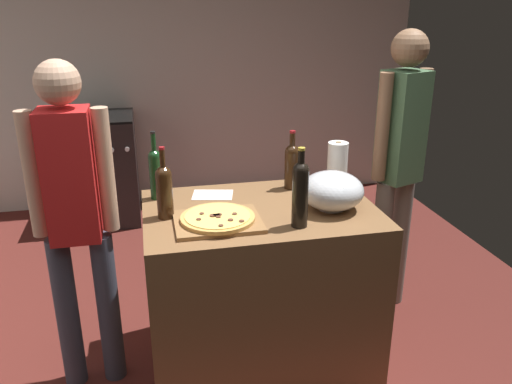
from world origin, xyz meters
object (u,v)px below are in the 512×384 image
(wine_bottle_clear, at_px, (164,189))
(paper_towel_roll, at_px, (337,165))
(mixing_bowl, at_px, (332,191))
(stove, at_px, (102,168))
(wine_bottle_dark, at_px, (300,191))
(pizza, at_px, (218,218))
(wine_bottle_amber, at_px, (292,164))
(person_in_stripes, at_px, (75,212))
(person_in_red, at_px, (399,157))
(wine_bottle_green, at_px, (155,171))

(wine_bottle_clear, bearing_deg, paper_towel_roll, 12.84)
(mixing_bowl, bearing_deg, stove, 119.74)
(paper_towel_roll, height_order, wine_bottle_clear, wine_bottle_clear)
(wine_bottle_dark, bearing_deg, stove, 113.79)
(pizza, xyz_separation_m, paper_towel_roll, (0.71, 0.34, 0.10))
(wine_bottle_amber, xyz_separation_m, person_in_stripes, (-1.11, -0.25, -0.08))
(pizza, bearing_deg, mixing_bowl, 6.05)
(mixing_bowl, bearing_deg, wine_bottle_clear, 175.41)
(wine_bottle_amber, height_order, wine_bottle_dark, wine_bottle_dark)
(stove, xyz_separation_m, person_in_red, (1.83, -1.82, 0.52))
(stove, height_order, person_in_red, person_in_red)
(pizza, xyz_separation_m, wine_bottle_clear, (-0.23, 0.13, 0.11))
(wine_bottle_amber, bearing_deg, stove, 121.43)
(mixing_bowl, bearing_deg, person_in_red, 35.88)
(wine_bottle_dark, relative_size, person_in_red, 0.22)
(mixing_bowl, distance_m, wine_bottle_green, 0.90)
(wine_bottle_amber, height_order, wine_bottle_green, wine_bottle_green)
(pizza, distance_m, wine_bottle_amber, 0.62)
(mixing_bowl, distance_m, wine_bottle_amber, 0.35)
(pizza, xyz_separation_m, stove, (-0.69, 2.29, -0.44))
(person_in_red, bearing_deg, stove, 135.18)
(pizza, relative_size, paper_towel_roll, 1.33)
(wine_bottle_clear, relative_size, person_in_red, 0.20)
(pizza, relative_size, person_in_red, 0.20)
(wine_bottle_dark, bearing_deg, wine_bottle_green, 141.56)
(stove, relative_size, person_in_red, 0.57)
(person_in_stripes, bearing_deg, pizza, -12.32)
(paper_towel_roll, relative_size, wine_bottle_green, 0.73)
(wine_bottle_clear, bearing_deg, stove, 102.07)
(pizza, distance_m, wine_bottle_green, 0.48)
(wine_bottle_amber, bearing_deg, person_in_red, 6.47)
(mixing_bowl, relative_size, person_in_stripes, 0.19)
(mixing_bowl, distance_m, wine_bottle_dark, 0.28)
(pizza, bearing_deg, wine_bottle_clear, 151.31)
(wine_bottle_amber, height_order, wine_bottle_clear, wine_bottle_clear)
(person_in_stripes, height_order, person_in_red, person_in_red)
(pizza, relative_size, wine_bottle_clear, 0.99)
(paper_towel_roll, xyz_separation_m, wine_bottle_amber, (-0.24, 0.05, 0.01))
(wine_bottle_clear, bearing_deg, wine_bottle_dark, -21.35)
(wine_bottle_clear, bearing_deg, wine_bottle_amber, 20.74)
(pizza, distance_m, person_in_stripes, 0.66)
(wine_bottle_dark, bearing_deg, person_in_red, 36.36)
(paper_towel_roll, bearing_deg, wine_bottle_clear, -167.16)
(wine_bottle_green, bearing_deg, person_in_stripes, -146.77)
(wine_bottle_clear, bearing_deg, pizza, -28.69)
(mixing_bowl, bearing_deg, wine_bottle_green, 158.64)
(wine_bottle_clear, bearing_deg, person_in_stripes, 178.02)
(person_in_stripes, bearing_deg, wine_bottle_dark, -13.75)
(mixing_bowl, bearing_deg, pizza, -173.95)
(wine_bottle_dark, bearing_deg, wine_bottle_amber, 78.12)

